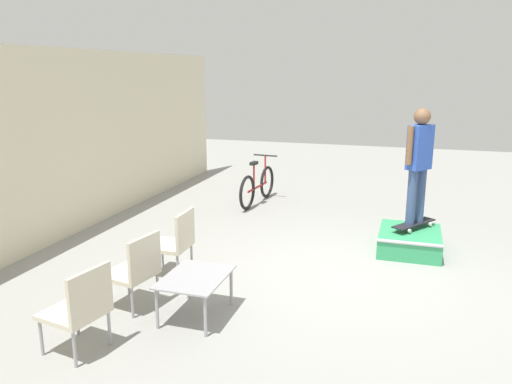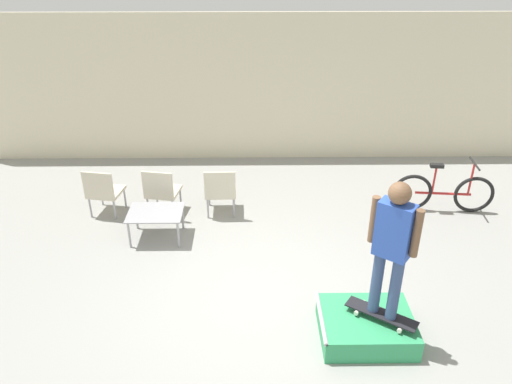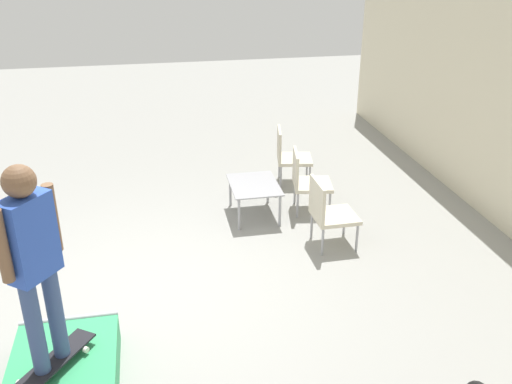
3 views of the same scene
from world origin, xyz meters
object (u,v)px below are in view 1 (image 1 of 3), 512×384
(person_skater, at_px, (419,157))
(patio_chair_center, at_px, (135,268))
(patio_chair_right, at_px, (175,240))
(patio_chair_left, at_px, (80,306))
(skateboard_on_ramp, at_px, (414,224))
(bicycle, at_px, (258,186))
(coffee_table, at_px, (195,281))
(skate_ramp_box, at_px, (409,241))

(person_skater, distance_m, patio_chair_center, 4.37)
(patio_chair_right, bearing_deg, patio_chair_left, -1.21)
(skateboard_on_ramp, height_order, patio_chair_center, patio_chair_center)
(person_skater, xyz_separation_m, bicycle, (1.80, 3.06, -1.05))
(patio_chair_left, bearing_deg, skateboard_on_ramp, 153.73)
(patio_chair_center, relative_size, bicycle, 0.51)
(skateboard_on_ramp, xyz_separation_m, coffee_table, (-3.03, 2.26, 0.04))
(patio_chair_center, distance_m, patio_chair_right, 1.00)
(patio_chair_left, xyz_separation_m, patio_chair_center, (0.98, -0.00, 0.00))
(patio_chair_left, bearing_deg, skate_ramp_box, 153.10)
(skate_ramp_box, bearing_deg, bicycle, 57.12)
(skate_ramp_box, relative_size, coffee_table, 1.32)
(coffee_table, relative_size, patio_chair_right, 0.97)
(patio_chair_center, xyz_separation_m, patio_chair_right, (1.00, -0.00, 0.00))
(patio_chair_left, relative_size, patio_chair_center, 1.00)
(patio_chair_right, bearing_deg, skateboard_on_ramp, 123.23)
(skate_ramp_box, height_order, bicycle, bicycle)
(skateboard_on_ramp, bearing_deg, bicycle, 93.92)
(skateboard_on_ramp, xyz_separation_m, patio_chair_center, (-3.05, 2.99, 0.10))
(skate_ramp_box, height_order, patio_chair_left, patio_chair_left)
(person_skater, distance_m, bicycle, 3.70)
(patio_chair_left, height_order, bicycle, bicycle)
(coffee_table, height_order, patio_chair_center, patio_chair_center)
(coffee_table, relative_size, patio_chair_center, 0.97)
(patio_chair_center, bearing_deg, skate_ramp_box, 144.23)
(skateboard_on_ramp, relative_size, patio_chair_center, 0.93)
(skate_ramp_box, distance_m, patio_chair_left, 4.89)
(person_skater, bearing_deg, coffee_table, -179.75)
(coffee_table, relative_size, patio_chair_left, 0.97)
(person_skater, distance_m, patio_chair_right, 3.74)
(person_skater, xyz_separation_m, patio_chair_right, (-2.05, 2.99, -0.93))
(coffee_table, bearing_deg, bicycle, 9.38)
(skate_ramp_box, distance_m, bicycle, 3.59)
(bicycle, bearing_deg, skateboard_on_ramp, -115.16)
(bicycle, bearing_deg, patio_chair_center, -173.96)
(skateboard_on_ramp, xyz_separation_m, patio_chair_left, (-4.03, 2.99, 0.10))
(skate_ramp_box, xyz_separation_m, skateboard_on_ramp, (0.15, -0.05, 0.23))
(skateboard_on_ramp, distance_m, coffee_table, 3.78)
(patio_chair_left, distance_m, patio_chair_center, 0.98)
(person_skater, height_order, patio_chair_center, person_skater)
(coffee_table, distance_m, patio_chair_center, 0.73)
(skate_ramp_box, relative_size, skateboard_on_ramp, 1.38)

